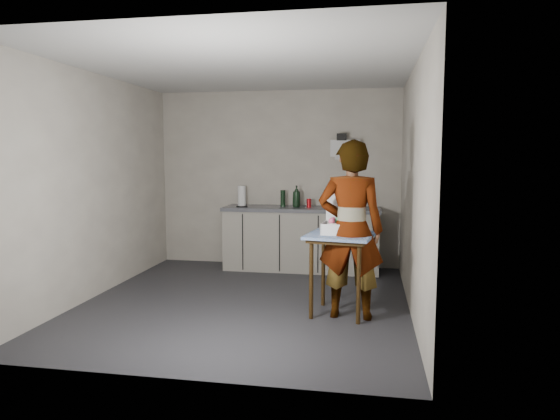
% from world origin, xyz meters
% --- Properties ---
extents(ground, '(4.00, 4.00, 0.00)m').
position_xyz_m(ground, '(0.00, 0.00, 0.00)').
color(ground, '#29292E').
rests_on(ground, ground).
extents(wall_back, '(3.60, 0.02, 2.60)m').
position_xyz_m(wall_back, '(0.00, 1.99, 1.30)').
color(wall_back, '#B4AA9D').
rests_on(wall_back, ground).
extents(wall_right, '(0.02, 4.00, 2.60)m').
position_xyz_m(wall_right, '(1.79, 0.00, 1.30)').
color(wall_right, '#B4AA9D').
rests_on(wall_right, ground).
extents(wall_left, '(0.02, 4.00, 2.60)m').
position_xyz_m(wall_left, '(-1.79, 0.00, 1.30)').
color(wall_left, '#B4AA9D').
rests_on(wall_left, ground).
extents(ceiling, '(3.60, 4.00, 0.01)m').
position_xyz_m(ceiling, '(0.00, 0.00, 2.60)').
color(ceiling, silver).
rests_on(ceiling, wall_back).
extents(kitchen_counter, '(2.24, 0.62, 0.91)m').
position_xyz_m(kitchen_counter, '(0.40, 1.70, 0.43)').
color(kitchen_counter, black).
rests_on(kitchen_counter, ground).
extents(wall_shelf, '(0.42, 0.18, 0.37)m').
position_xyz_m(wall_shelf, '(1.00, 1.92, 1.75)').
color(wall_shelf, white).
rests_on(wall_shelf, ground).
extents(side_table, '(0.75, 0.75, 0.85)m').
position_xyz_m(side_table, '(1.07, -0.25, 0.74)').
color(side_table, '#39250D').
rests_on(side_table, ground).
extents(standing_man, '(0.67, 0.45, 1.81)m').
position_xyz_m(standing_man, '(1.17, -0.33, 0.90)').
color(standing_man, '#B2A593').
rests_on(standing_man, ground).
extents(soap_bottle, '(0.15, 0.15, 0.31)m').
position_xyz_m(soap_bottle, '(0.32, 1.71, 1.07)').
color(soap_bottle, black).
rests_on(soap_bottle, kitchen_counter).
extents(soda_can, '(0.06, 0.06, 0.12)m').
position_xyz_m(soda_can, '(0.50, 1.72, 0.97)').
color(soda_can, red).
rests_on(soda_can, kitchen_counter).
extents(dark_bottle, '(0.07, 0.07, 0.24)m').
position_xyz_m(dark_bottle, '(0.12, 1.74, 1.03)').
color(dark_bottle, black).
rests_on(dark_bottle, kitchen_counter).
extents(paper_towel, '(0.17, 0.17, 0.30)m').
position_xyz_m(paper_towel, '(-0.46, 1.62, 1.05)').
color(paper_towel, black).
rests_on(paper_towel, kitchen_counter).
extents(dish_rack, '(0.38, 0.28, 0.26)m').
position_xyz_m(dish_rack, '(1.08, 1.74, 0.97)').
color(dish_rack, white).
rests_on(dish_rack, kitchen_counter).
extents(bakery_box, '(0.32, 0.33, 0.40)m').
position_xyz_m(bakery_box, '(1.03, -0.24, 0.94)').
color(bakery_box, white).
rests_on(bakery_box, side_table).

